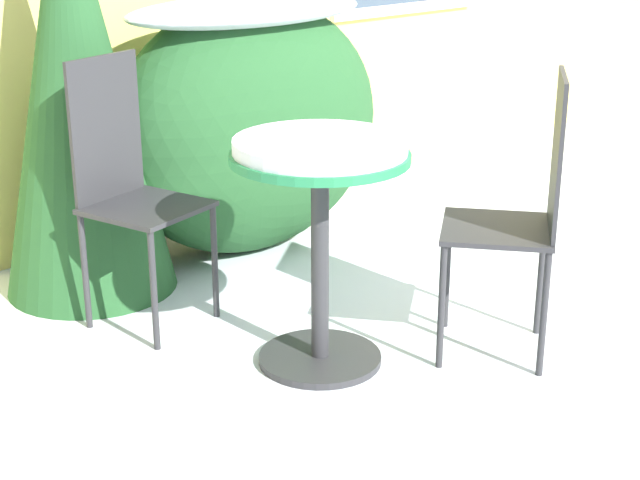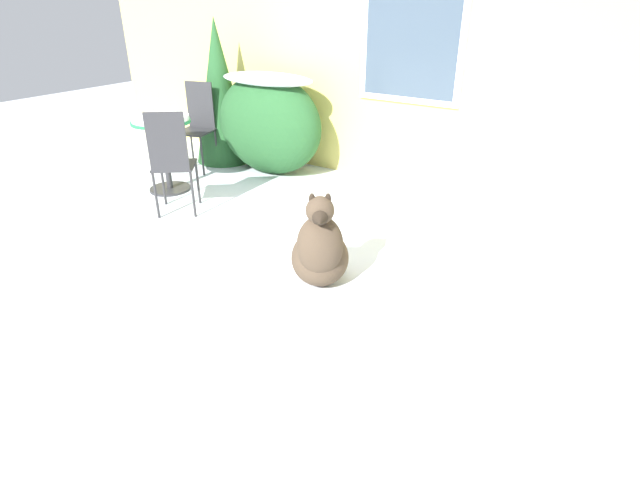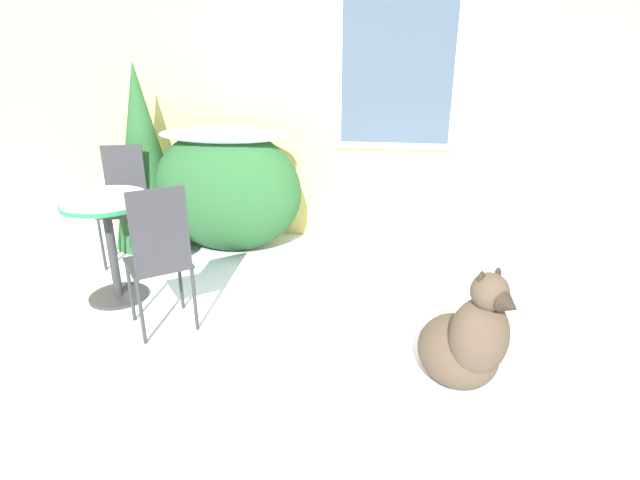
{
  "view_description": "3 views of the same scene",
  "coord_description": "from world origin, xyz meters",
  "views": [
    {
      "loc": [
        -3.6,
        -1.7,
        1.58
      ],
      "look_at": [
        -1.54,
        0.61,
        0.45
      ],
      "focal_mm": 55.0,
      "sensor_mm": 36.0,
      "label": 1
    },
    {
      "loc": [
        2.62,
        -2.76,
        1.93
      ],
      "look_at": [
        0.87,
        -0.1,
        0.34
      ],
      "focal_mm": 28.0,
      "sensor_mm": 36.0,
      "label": 2
    },
    {
      "loc": [
        0.44,
        -2.54,
        1.76
      ],
      "look_at": [
        0.0,
        0.6,
        0.55
      ],
      "focal_mm": 28.0,
      "sensor_mm": 36.0,
      "label": 3
    }
  ],
  "objects": [
    {
      "name": "ground_plane",
      "position": [
        0.0,
        0.0,
        0.0
      ],
      "size": [
        16.0,
        16.0,
        0.0
      ],
      "primitive_type": "plane",
      "color": "silver"
    },
    {
      "name": "house_wall",
      "position": [
        0.02,
        2.2,
        1.51
      ],
      "size": [
        8.0,
        0.1,
        3.01
      ],
      "color": "#E5D16B",
      "rests_on": "ground_plane"
    },
    {
      "name": "shrub_left",
      "position": [
        -1.0,
        1.68,
        0.6
      ],
      "size": [
        1.36,
        0.73,
        1.13
      ],
      "color": "#235128",
      "rests_on": "ground_plane"
    },
    {
      "name": "evergreen_bush",
      "position": [
        -1.8,
        1.74,
        0.84
      ],
      "size": [
        0.69,
        0.69,
        1.69
      ],
      "color": "#235128",
      "rests_on": "ground_plane"
    },
    {
      "name": "patio_table",
      "position": [
        -1.54,
        0.61,
        0.63
      ],
      "size": [
        0.6,
        0.6,
        0.8
      ],
      "color": "#2D2D30",
      "rests_on": "ground_plane"
    },
    {
      "name": "patio_chair_near_table",
      "position": [
        -1.82,
        1.36,
        0.54
      ],
      "size": [
        0.46,
        0.46,
        1.0
      ],
      "rotation": [
        0.0,
        0.0,
        0.27
      ],
      "color": "#2D2D30",
      "rests_on": "ground_plane"
    },
    {
      "name": "patio_chair_far_side",
      "position": [
        -0.97,
        0.21,
        0.54
      ],
      "size": [
        0.53,
        0.53,
        1.0
      ],
      "rotation": [
        0.0,
        0.0,
        3.81
      ],
      "color": "#2D2D30",
      "rests_on": "ground_plane"
    },
    {
      "name": "dog",
      "position": [
        0.9,
        -0.14,
        0.28
      ],
      "size": [
        0.61,
        0.64,
        0.76
      ],
      "rotation": [
        0.0,
        0.0,
        0.58
      ],
      "color": "#4C3D2D",
      "rests_on": "ground_plane"
    }
  ]
}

